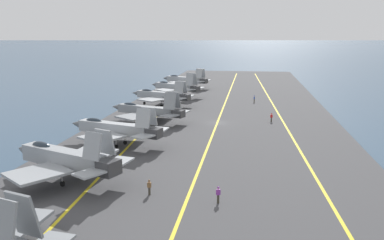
% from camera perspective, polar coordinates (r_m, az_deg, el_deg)
% --- Properties ---
extents(ground_plane, '(2000.00, 2000.00, 0.00)m').
position_cam_1_polar(ground_plane, '(76.75, 3.57, -0.66)').
color(ground_plane, '#334C66').
extents(carrier_deck, '(215.18, 45.29, 0.40)m').
position_cam_1_polar(carrier_deck, '(76.71, 3.58, -0.51)').
color(carrier_deck, '#424244').
rests_on(carrier_deck, ground).
extents(deck_stripe_foul_line, '(193.43, 10.17, 0.01)m').
position_cam_1_polar(deck_stripe_foul_line, '(76.69, 12.89, -0.64)').
color(deck_stripe_foul_line, yellow).
rests_on(deck_stripe_foul_line, carrier_deck).
extents(deck_stripe_centerline, '(193.66, 0.36, 0.01)m').
position_cam_1_polar(deck_stripe_centerline, '(76.66, 3.58, -0.36)').
color(deck_stripe_centerline, yellow).
rests_on(deck_stripe_centerline, carrier_deck).
extents(deck_stripe_edge_line, '(193.52, 7.99, 0.01)m').
position_cam_1_polar(deck_stripe_edge_line, '(78.63, -5.50, -0.08)').
color(deck_stripe_edge_line, yellow).
rests_on(deck_stripe_edge_line, carrier_deck).
extents(parked_jet_second, '(14.02, 15.63, 6.57)m').
position_cam_1_polar(parked_jet_second, '(48.04, -17.45, -5.15)').
color(parked_jet_second, '#93999E').
rests_on(parked_jet_second, carrier_deck).
extents(parked_jet_third, '(12.31, 16.01, 6.20)m').
position_cam_1_polar(parked_jet_third, '(61.32, -10.66, -1.20)').
color(parked_jet_third, '#9EA3A8').
rests_on(parked_jet_third, carrier_deck).
extents(parked_jet_fourth, '(13.81, 16.26, 6.15)m').
position_cam_1_polar(parked_jet_fourth, '(76.79, -6.20, 1.34)').
color(parked_jet_fourth, gray).
rests_on(parked_jet_fourth, carrier_deck).
extents(parked_jet_fifth, '(12.95, 15.65, 6.00)m').
position_cam_1_polar(parked_jet_fifth, '(94.00, -4.35, 3.47)').
color(parked_jet_fifth, '#93999E').
rests_on(parked_jet_fifth, carrier_deck).
extents(parked_jet_sixth, '(12.42, 15.73, 6.59)m').
position_cam_1_polar(parked_jet_sixth, '(107.66, -2.35, 4.69)').
color(parked_jet_sixth, '#93999E').
rests_on(parked_jet_sixth, carrier_deck).
extents(parked_jet_seventh, '(12.35, 16.00, 6.18)m').
position_cam_1_polar(parked_jet_seventh, '(124.62, -0.97, 5.68)').
color(parked_jet_seventh, '#9EA3A8').
rests_on(parked_jet_seventh, carrier_deck).
extents(crew_red_vest, '(0.38, 0.45, 1.69)m').
position_cam_1_polar(crew_red_vest, '(78.40, 11.09, 0.40)').
color(crew_red_vest, '#383328').
rests_on(crew_red_vest, carrier_deck).
extents(crew_blue_vest, '(0.41, 0.31, 1.77)m').
position_cam_1_polar(crew_blue_vest, '(99.67, 8.73, 2.98)').
color(crew_blue_vest, '#4C473D').
rests_on(crew_blue_vest, carrier_deck).
extents(crew_brown_vest, '(0.29, 0.40, 1.67)m').
position_cam_1_polar(crew_brown_vest, '(42.91, -6.02, -9.27)').
color(crew_brown_vest, '#383328').
rests_on(crew_brown_vest, carrier_deck).
extents(crew_purple_vest, '(0.42, 0.46, 1.73)m').
position_cam_1_polar(crew_purple_vest, '(40.83, 3.70, -10.32)').
color(crew_purple_vest, '#383328').
rests_on(crew_purple_vest, carrier_deck).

